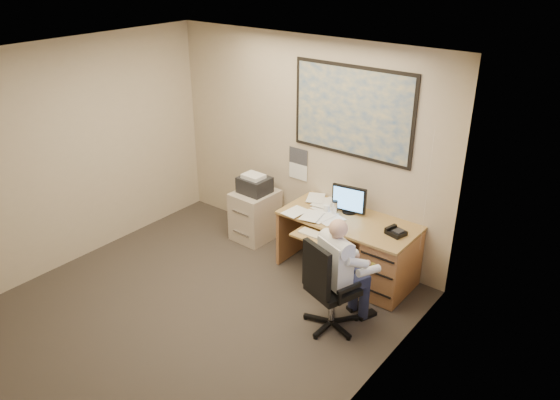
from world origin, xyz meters
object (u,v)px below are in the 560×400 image
Objects in this scene: desk at (373,250)px; filing_cabinet at (255,211)px; person at (335,274)px; office_chair at (331,304)px.

desk is 1.79m from filing_cabinet.
person is (0.07, -0.92, 0.18)m from desk.
filing_cabinet is at bearing 170.65° from office_chair.
desk is at bearing 113.65° from office_chair.
office_chair is (0.08, -0.99, -0.14)m from desk.
person reaches higher than filing_cabinet.
desk is 1.01m from office_chair.
person is at bearing 120.71° from office_chair.
person is at bearing -85.93° from desk.
filing_cabinet is 0.75× the size of person.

